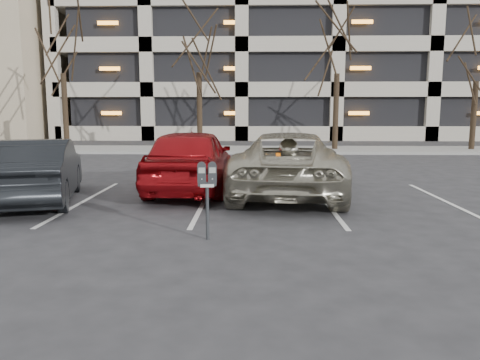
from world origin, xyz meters
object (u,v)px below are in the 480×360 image
tree_b (198,23)px  tree_c (338,25)px  car_red (191,159)px  suv_silver (289,163)px  tree_a (61,25)px  tree_d (479,37)px  parking_meter (207,182)px  car_dark (38,171)px

tree_b → tree_c: 7.00m
tree_c → car_red: tree_c is taller
car_red → suv_silver: bearing=172.2°
tree_c → car_red: (-5.88, -12.27, -5.48)m
tree_a → car_red: (8.12, -12.27, -5.54)m
tree_a → car_red: bearing=-56.5°
tree_d → parking_meter: size_ratio=6.29×
car_dark → parking_meter: bearing=128.4°
tree_b → tree_d: tree_b is taller
tree_d → car_red: size_ratio=1.61×
suv_silver → car_dark: bearing=17.1°
tree_c → parking_meter: (-5.02, -16.88, -5.36)m
tree_c → tree_d: size_ratio=1.11×
tree_c → car_dark: tree_c is taller
tree_c → tree_a: bearing=180.0°
parking_meter → suv_silver: suv_silver is taller
tree_b → tree_c: size_ratio=1.02×
tree_c → parking_meter: size_ratio=6.99×
tree_a → parking_meter: bearing=-62.0°
parking_meter → car_red: (-0.86, 4.61, -0.13)m
tree_b → tree_c: bearing=0.0°
tree_d → tree_c: bearing=180.0°
tree_d → tree_a: bearing=180.0°
tree_d → suv_silver: size_ratio=1.35×
tree_c → car_dark: size_ratio=1.98×
suv_silver → car_red: size_ratio=1.20×
tree_a → suv_silver: (10.62, -12.65, -5.59)m
tree_b → suv_silver: size_ratio=1.52×
tree_a → tree_b: bearing=0.0°
tree_a → parking_meter: size_ratio=7.06×
parking_meter → car_red: size_ratio=0.26×
car_dark → tree_a: bearing=-86.4°
tree_c → tree_b: bearing=180.0°
tree_b → tree_c: (7.00, 0.00, -0.11)m
parking_meter → car_red: 4.69m
suv_silver → car_red: (-2.50, 0.38, 0.05)m
tree_c → tree_d: 7.03m
tree_b → suv_silver: 14.32m
tree_d → car_dark: tree_d is taller
tree_c → car_red: size_ratio=1.79×
parking_meter → tree_b: bearing=89.7°
tree_a → tree_c: size_ratio=1.01×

